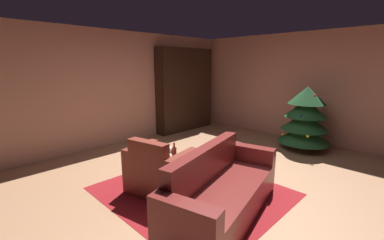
% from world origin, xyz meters
% --- Properties ---
extents(ground_plane, '(8.01, 8.01, 0.00)m').
position_xyz_m(ground_plane, '(0.00, 0.00, 0.00)').
color(ground_plane, '#A87855').
extents(wall_back, '(6.04, 0.06, 2.58)m').
position_xyz_m(wall_back, '(0.00, 3.37, 1.29)').
color(wall_back, tan).
rests_on(wall_back, ground).
extents(wall_left, '(0.06, 6.80, 2.58)m').
position_xyz_m(wall_left, '(-2.99, 0.00, 1.29)').
color(wall_left, tan).
rests_on(wall_left, ground).
extents(area_rug, '(2.49, 2.18, 0.01)m').
position_xyz_m(area_rug, '(-0.06, -0.42, 0.00)').
color(area_rug, maroon).
rests_on(area_rug, ground).
extents(bookshelf_unit, '(0.33, 1.83, 2.26)m').
position_xyz_m(bookshelf_unit, '(-2.75, 2.18, 1.10)').
color(bookshelf_unit, black).
rests_on(bookshelf_unit, ground).
extents(armchair_red, '(1.02, 0.83, 0.84)m').
position_xyz_m(armchair_red, '(-0.37, -0.76, 0.31)').
color(armchair_red, maroon).
rests_on(armchair_red, ground).
extents(couch_red, '(1.17, 2.12, 0.84)m').
position_xyz_m(couch_red, '(0.61, -0.58, 0.29)').
color(couch_red, maroon).
rests_on(couch_red, ground).
extents(coffee_table, '(0.66, 0.66, 0.42)m').
position_xyz_m(coffee_table, '(-0.16, -0.48, 0.37)').
color(coffee_table, black).
rests_on(coffee_table, ground).
extents(book_stack_on_table, '(0.20, 0.18, 0.11)m').
position_xyz_m(book_stack_on_table, '(-0.12, -0.50, 0.47)').
color(book_stack_on_table, '#2A4391').
rests_on(book_stack_on_table, coffee_table).
extents(bottle_on_table, '(0.07, 0.07, 0.29)m').
position_xyz_m(bottle_on_table, '(-0.34, -0.51, 0.53)').
color(bottle_on_table, maroon).
rests_on(bottle_on_table, coffee_table).
extents(decorated_tree, '(1.08, 1.08, 1.38)m').
position_xyz_m(decorated_tree, '(0.32, 2.66, 0.69)').
color(decorated_tree, brown).
rests_on(decorated_tree, ground).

